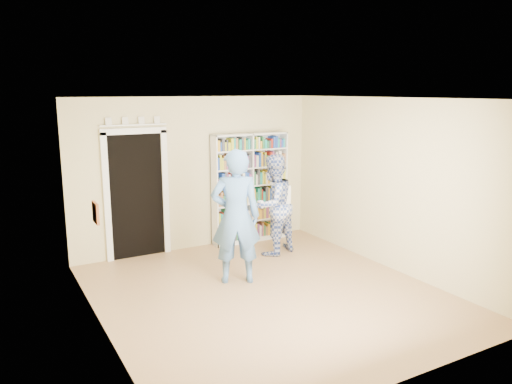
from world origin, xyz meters
The scene contains 11 objects.
floor centered at (0.00, 0.00, 0.00)m, with size 5.00×5.00×0.00m, color #AC8253.
ceiling centered at (0.00, 0.00, 2.70)m, with size 5.00×5.00×0.00m, color white.
wall_back centered at (0.00, 2.50, 1.35)m, with size 4.50×4.50×0.00m, color beige.
wall_left centered at (-2.25, 0.00, 1.35)m, with size 5.00×5.00×0.00m, color beige.
wall_right centered at (2.25, 0.00, 1.35)m, with size 5.00×5.00×0.00m, color beige.
bookshelf centered at (1.00, 2.34, 1.03)m, with size 1.48×0.28×2.03m.
doorway centered at (-1.10, 2.48, 1.18)m, with size 1.10×0.08×2.43m.
wall_art centered at (-2.23, 0.20, 1.40)m, with size 0.03×0.25×0.25m, color brown.
man_blue centered at (-0.17, 0.63, 1.00)m, with size 0.73×0.48×1.99m, color #517DB5.
man_plaid centered at (0.98, 1.48, 0.87)m, with size 0.85×0.66×1.74m, color #324B9B.
paper_sheet centered at (1.10, 1.27, 1.07)m, with size 0.22×0.01×0.32m, color white.
Camera 1 is at (-3.36, -5.66, 2.81)m, focal length 35.00 mm.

